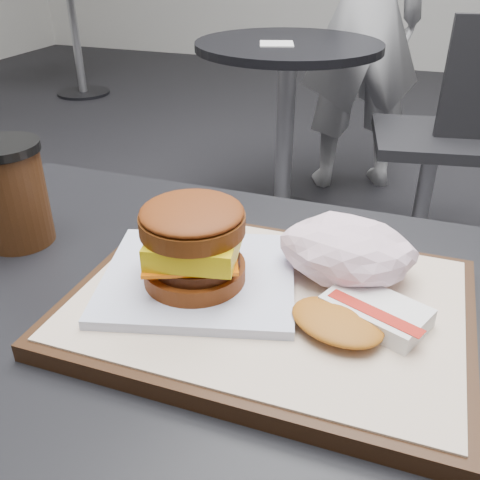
% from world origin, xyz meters
% --- Properties ---
extents(customer_table, '(0.80, 0.60, 0.77)m').
position_xyz_m(customer_table, '(0.00, 0.00, 0.58)').
color(customer_table, '#A5A5AA').
rests_on(customer_table, ground).
extents(serving_tray, '(0.38, 0.28, 0.02)m').
position_xyz_m(serving_tray, '(0.06, 0.04, 0.78)').
color(serving_tray, black).
rests_on(serving_tray, customer_table).
extents(breakfast_sandwich, '(0.23, 0.21, 0.09)m').
position_xyz_m(breakfast_sandwich, '(-0.01, 0.03, 0.83)').
color(breakfast_sandwich, white).
rests_on(breakfast_sandwich, serving_tray).
extents(hash_brown, '(0.13, 0.12, 0.02)m').
position_xyz_m(hash_brown, '(0.15, 0.02, 0.80)').
color(hash_brown, white).
rests_on(hash_brown, serving_tray).
extents(crumpled_wrapper, '(0.13, 0.11, 0.06)m').
position_xyz_m(crumpled_wrapper, '(0.12, 0.10, 0.82)').
color(crumpled_wrapper, white).
rests_on(crumpled_wrapper, serving_tray).
extents(coffee_cup, '(0.08, 0.08, 0.12)m').
position_xyz_m(coffee_cup, '(-0.27, 0.08, 0.83)').
color(coffee_cup, '#3D1F0E').
rests_on(coffee_cup, customer_table).
extents(neighbor_table, '(0.70, 0.70, 0.75)m').
position_xyz_m(neighbor_table, '(-0.35, 1.65, 0.55)').
color(neighbor_table, black).
rests_on(neighbor_table, ground).
extents(napkin, '(0.15, 0.15, 0.00)m').
position_xyz_m(napkin, '(-0.38, 1.58, 0.75)').
color(napkin, white).
rests_on(napkin, neighbor_table).
extents(neighbor_chair, '(0.63, 0.49, 0.88)m').
position_xyz_m(neighbor_chair, '(0.28, 1.60, 0.51)').
color(neighbor_chair, '#95959A').
rests_on(neighbor_chair, ground).
extents(patron, '(0.66, 0.57, 1.54)m').
position_xyz_m(patron, '(-0.15, 2.18, 0.77)').
color(patron, '#BCBCC1').
rests_on(patron, ground).
extents(bg_table_mid, '(0.66, 0.66, 0.75)m').
position_xyz_m(bg_table_mid, '(-2.40, 3.20, 0.56)').
color(bg_table_mid, black).
rests_on(bg_table_mid, ground).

